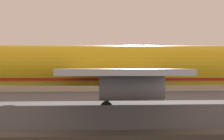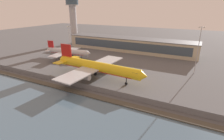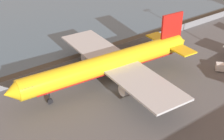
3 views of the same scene
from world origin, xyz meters
TOP-DOWN VIEW (x-y plane):
  - ground_plane at (0.00, 0.00)m, footprint 500.00×500.00m
  - shoreline_seawall at (0.00, -20.50)m, footprint 320.00×3.00m
  - perimeter_fence at (0.00, -16.00)m, footprint 280.00×0.10m
  - cargo_jet_yellow at (-1.07, -2.19)m, footprint 54.41×46.76m
  - baggage_tug at (-14.64, -7.60)m, footprint 3.56×3.09m
  - terminal_building at (-8.37, 62.18)m, footprint 109.37×17.05m

SIDE VIEW (x-z plane):
  - ground_plane at x=0.00m, z-range 0.00..0.00m
  - shoreline_seawall at x=0.00m, z-range 0.00..0.50m
  - baggage_tug at x=-14.64m, z-range -0.09..1.71m
  - perimeter_fence at x=0.00m, z-range 0.00..2.47m
  - terminal_building at x=-8.37m, z-range 0.01..11.11m
  - cargo_jet_yellow at x=-1.07m, z-range -1.88..14.00m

